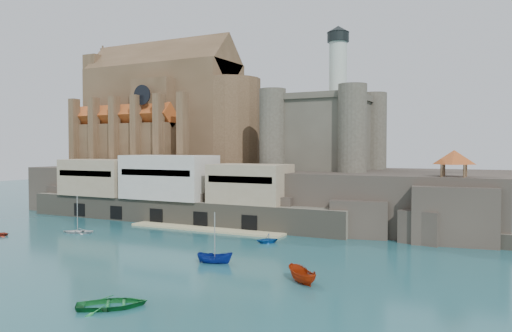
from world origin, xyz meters
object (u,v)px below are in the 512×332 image
object	(u,v)px
church	(168,116)
pavilion	(454,159)
boat_2	(215,263)
castle_keep	(326,129)

from	to	relation	value
church	pavilion	world-z (taller)	church
boat_2	pavilion	bearing A→B (deg)	-57.07
church	castle_keep	distance (m)	40.39
church	castle_keep	bearing A→B (deg)	-1.11
church	castle_keep	xyz separation A→B (m)	(40.21, -0.78, -3.81)
castle_keep	boat_2	xyz separation A→B (m)	(0.95, -44.04, -18.31)
church	boat_2	world-z (taller)	church
pavilion	boat_2	distance (m)	40.31
pavilion	boat_2	xyz separation A→B (m)	(-24.98, -28.96, -12.73)
church	pavilion	xyz separation A→B (m)	(66.13, -15.85, -9.40)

